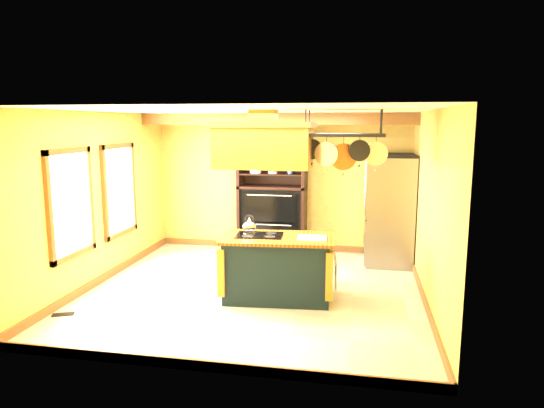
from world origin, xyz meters
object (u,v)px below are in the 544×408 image
(kitchen_island, at_px, (277,267))
(pot_rack, at_px, (344,143))
(refrigerator, at_px, (389,212))
(hutch, at_px, (273,207))
(range_hood, at_px, (264,143))

(kitchen_island, relative_size, pot_rack, 1.43)
(kitchen_island, distance_m, refrigerator, 2.78)
(hutch, bearing_deg, kitchen_island, -77.99)
(range_hood, relative_size, hutch, 0.61)
(range_hood, relative_size, refrigerator, 0.72)
(kitchen_island, distance_m, range_hood, 1.78)
(refrigerator, xyz_separation_m, hutch, (-2.20, 0.35, -0.05))
(kitchen_island, bearing_deg, refrigerator, 48.11)
(kitchen_island, bearing_deg, hutch, 97.53)
(range_hood, height_order, hutch, range_hood)
(refrigerator, distance_m, hutch, 2.23)
(kitchen_island, xyz_separation_m, hutch, (-0.54, 2.52, 0.42))
(refrigerator, bearing_deg, kitchen_island, -127.41)
(range_hood, xyz_separation_m, refrigerator, (1.86, 2.17, -1.30))
(kitchen_island, relative_size, hutch, 0.72)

